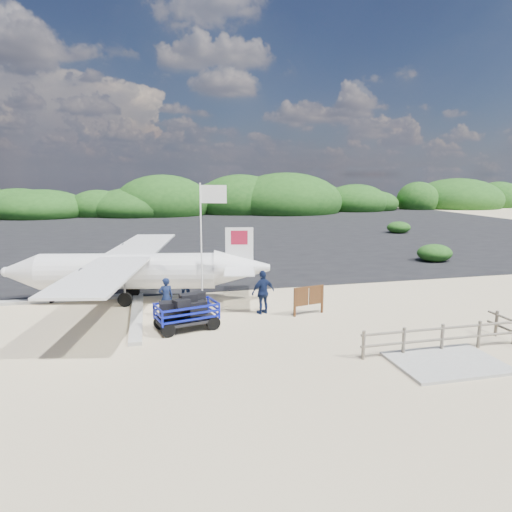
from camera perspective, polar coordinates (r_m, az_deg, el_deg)
The scene contains 13 objects.
ground at distance 19.65m, azimuth -1.39°, elevation -8.03°, with size 160.00×160.00×0.00m, color beige.
asphalt_apron at distance 48.80m, azimuth -8.75°, elevation 2.82°, with size 90.00×50.00×0.04m, color #B2B2B2, non-canonical shape.
lagoon at distance 21.32m, azimuth -26.95°, elevation -7.70°, with size 9.00×7.00×0.40m, color #B2B2B2, non-canonical shape.
walkway_pad at distance 16.60m, azimuth 22.73°, elevation -12.35°, with size 3.50×2.50×0.10m, color #B2B2B2, non-canonical shape.
vegetation_band at distance 73.62m, azimuth -10.37°, elevation 5.21°, with size 124.00×8.00×4.40m, color #B2B2B2, non-canonical shape.
fence at distance 17.63m, azimuth 22.14°, elevation -10.99°, with size 6.40×2.00×1.10m, color #B2B2B2, non-canonical shape.
baggage_cart at distance 18.75m, azimuth -8.61°, elevation -9.06°, with size 2.59×1.48×1.30m, color #0C18B6, non-canonical shape.
flagpole at distance 20.85m, azimuth -6.68°, elevation -7.02°, with size 1.16×0.48×5.78m, color white, non-canonical shape.
signboard at distance 20.53m, azimuth 6.57°, elevation -7.30°, with size 1.61×0.15×1.33m, color #583419, non-canonical shape.
crew_a at distance 20.29m, azimuth -11.19°, elevation -5.08°, with size 0.63×0.42×1.74m, color #111D42.
crew_b at distance 22.62m, azimuth -8.97°, elevation -3.42°, with size 0.85×0.66×1.74m, color #111D42.
crew_c at distance 20.30m, azimuth 0.90°, elevation -4.54°, with size 1.15×0.48×1.96m, color #111D42.
aircraft_large at distance 50.21m, azimuth 12.52°, elevation 2.90°, with size 15.38×15.38×4.61m, color #B2B2B2, non-canonical shape.
Camera 1 is at (-3.86, -18.26, 6.13)m, focal length 32.00 mm.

